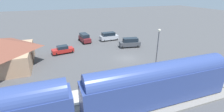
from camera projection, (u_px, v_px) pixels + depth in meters
ground_plane at (127, 58)px, 33.36m from camera, size 200.00×200.00×0.00m
railway_track at (173, 97)px, 21.11m from camera, size 4.80×70.00×0.30m
platform at (156, 82)px, 24.58m from camera, size 3.20×46.00×0.30m
passenger_train at (76, 99)px, 16.23m from camera, size 2.93×37.12×4.98m
station_building at (3, 52)px, 28.80m from camera, size 11.87×9.78×5.23m
pedestrian_on_platform at (105, 85)px, 21.58m from camera, size 0.36×0.36×1.71m
sedan_red at (63, 50)px, 35.68m from camera, size 2.56×4.74×1.74m
suv_silver at (109, 36)px, 45.05m from camera, size 2.28×5.02×2.22m
suv_charcoal at (130, 42)px, 39.72m from camera, size 2.74×5.15×2.22m
suv_maroon at (85, 38)px, 43.62m from camera, size 5.10×2.84×2.22m
light_pole_near_platform at (158, 46)px, 25.93m from camera, size 0.44×0.44×7.35m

